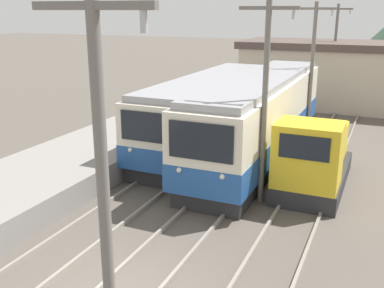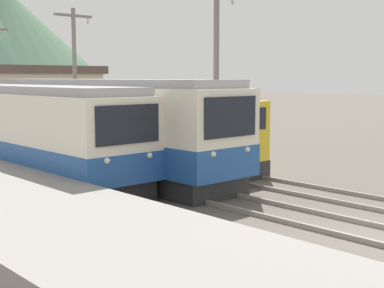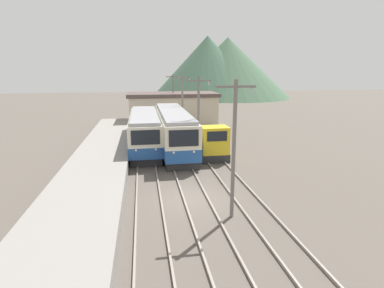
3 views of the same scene
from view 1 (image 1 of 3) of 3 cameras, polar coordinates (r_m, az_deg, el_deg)
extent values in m
cube|color=gray|center=(13.60, -21.93, -14.11)|extent=(0.10, 60.00, 0.14)
cube|color=gray|center=(12.71, -17.17, -15.90)|extent=(0.10, 60.00, 0.14)
cube|color=#28282B|center=(23.00, 2.09, 0.50)|extent=(2.58, 12.01, 0.70)
cube|color=silver|center=(22.60, 2.14, 4.53)|extent=(2.80, 12.51, 2.62)
cube|color=#235199|center=(22.79, 2.11, 2.48)|extent=(2.84, 12.55, 0.94)
cube|color=black|center=(16.95, -5.74, 2.15)|extent=(2.24, 0.06, 1.15)
sphere|color=silver|center=(17.59, -7.85, -0.75)|extent=(0.18, 0.18, 0.18)
sphere|color=silver|center=(16.86, -3.38, -1.39)|extent=(0.18, 0.18, 0.18)
cube|color=#939399|center=(22.34, 2.18, 8.17)|extent=(2.46, 12.01, 0.28)
cube|color=#28282B|center=(21.79, 8.54, -0.61)|extent=(2.58, 14.07, 0.70)
cube|color=silver|center=(21.34, 8.75, 3.93)|extent=(2.80, 14.66, 2.84)
cube|color=#235199|center=(21.55, 8.64, 1.58)|extent=(2.84, 14.70, 1.02)
cube|color=black|center=(14.43, 1.08, 0.30)|extent=(2.24, 0.06, 1.25)
sphere|color=silver|center=(15.06, -1.67, -3.33)|extent=(0.18, 0.18, 0.18)
sphere|color=silver|center=(14.50, 3.85, -4.16)|extent=(0.18, 0.18, 0.18)
cube|color=#939399|center=(21.05, 8.93, 8.08)|extent=(2.46, 14.07, 0.28)
cube|color=#28282B|center=(18.69, 15.18, -3.98)|extent=(2.40, 5.67, 0.70)
cube|color=gold|center=(16.40, 14.50, -1.29)|extent=(2.28, 1.82, 2.30)
cube|color=black|center=(15.38, 14.04, -0.47)|extent=(1.68, 0.04, 0.83)
cube|color=gold|center=(19.22, 15.84, -0.16)|extent=(1.92, 3.76, 1.40)
cylinder|color=black|center=(18.98, 16.07, 2.59)|extent=(0.16, 0.16, 0.50)
cylinder|color=slate|center=(7.28, -10.97, -9.54)|extent=(0.20, 0.20, 7.17)
cube|color=slate|center=(6.55, -12.58, 16.79)|extent=(2.00, 0.12, 0.12)
cylinder|color=#B2B2B7|center=(6.11, -6.16, 15.24)|extent=(0.10, 0.10, 0.30)
cylinder|color=slate|center=(15.71, 9.19, 4.80)|extent=(0.20, 0.20, 7.17)
cube|color=slate|center=(15.38, 9.76, 16.66)|extent=(2.00, 0.12, 0.12)
cylinder|color=#B2B2B7|center=(15.20, 12.76, 15.75)|extent=(0.10, 0.10, 0.30)
cylinder|color=slate|center=(24.98, 14.94, 8.83)|extent=(0.20, 0.20, 7.17)
cube|color=slate|center=(24.78, 15.51, 16.24)|extent=(2.00, 0.12, 0.12)
cylinder|color=#B2B2B7|center=(24.67, 17.38, 15.63)|extent=(0.10, 0.10, 0.30)
cylinder|color=slate|center=(34.43, 17.59, 10.63)|extent=(0.20, 0.20, 7.17)
cube|color=slate|center=(34.28, 18.08, 16.00)|extent=(2.00, 0.12, 0.12)
cylinder|color=#B2B2B7|center=(34.20, 19.42, 15.54)|extent=(0.10, 0.10, 0.30)
cube|color=beige|center=(34.43, 17.08, 8.10)|extent=(12.00, 6.00, 4.11)
cube|color=#51423D|center=(34.19, 17.41, 11.92)|extent=(12.60, 6.30, 0.50)
camera|label=2|loc=(17.64, -59.74, -1.02)|focal=50.00mm
camera|label=3|loc=(12.08, -112.68, -2.89)|focal=28.00mm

